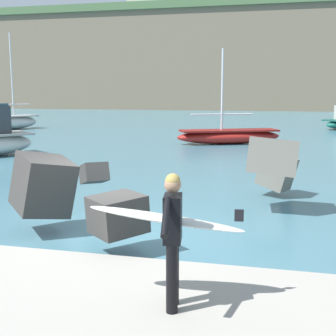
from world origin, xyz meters
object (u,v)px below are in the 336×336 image
(boat_near_centre, at_px, (229,136))
(station_building_east, at_px, (149,3))
(boat_near_right, at_px, (10,122))
(station_building_annex, at_px, (280,5))
(station_building_central, at_px, (260,6))
(station_building_west, at_px, (236,4))
(surfer_with_board, at_px, (171,228))

(boat_near_centre, xyz_separation_m, station_building_east, (-21.51, 59.47, 18.66))
(boat_near_right, bearing_deg, boat_near_centre, -18.80)
(station_building_annex, bearing_deg, boat_near_centre, -91.48)
(station_building_central, distance_m, station_building_annex, 4.40)
(station_building_west, bearing_deg, boat_near_centre, -84.64)
(surfer_with_board, distance_m, station_building_central, 92.38)
(surfer_with_board, xyz_separation_m, station_building_annex, (0.32, 92.78, 18.66))
(boat_near_centre, height_order, boat_near_right, boat_near_right)
(surfer_with_board, bearing_deg, boat_near_right, 125.53)
(boat_near_right, relative_size, station_building_central, 1.00)
(boat_near_centre, distance_m, station_building_central, 71.85)
(station_building_west, xyz_separation_m, station_building_annex, (8.21, 3.84, 0.31))
(surfer_with_board, distance_m, boat_near_right, 33.64)
(boat_near_centre, xyz_separation_m, station_building_west, (-6.35, 67.70, 19.17))
(surfer_with_board, bearing_deg, station_building_annex, 89.80)
(station_building_east, xyz_separation_m, station_building_annex, (23.36, 12.07, 0.82))
(boat_near_right, height_order, station_building_east, station_building_east)
(boat_near_right, xyz_separation_m, station_building_annex, (19.87, 65.41, 19.32))
(boat_near_centre, distance_m, station_building_east, 65.93)
(station_building_central, bearing_deg, station_building_east, -153.41)
(station_building_annex, bearing_deg, station_building_east, -152.67)
(surfer_with_board, bearing_deg, station_building_west, 95.07)
(station_building_west, xyz_separation_m, station_building_east, (-15.15, -8.23, -0.51))
(boat_near_centre, distance_m, boat_near_right, 19.03)
(surfer_with_board, bearing_deg, boat_near_centre, 94.12)
(station_building_central, relative_size, station_building_east, 1.04)
(boat_near_centre, bearing_deg, surfer_with_board, -85.88)
(station_building_west, bearing_deg, station_building_east, -151.49)
(boat_near_right, bearing_deg, station_building_east, 93.74)
(boat_near_right, distance_m, station_building_annex, 71.04)
(station_building_east, distance_m, station_building_annex, 26.31)
(station_building_annex, bearing_deg, boat_near_right, -106.90)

